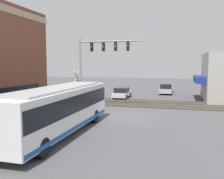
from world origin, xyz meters
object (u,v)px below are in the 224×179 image
parked_car_white (122,93)px  pedestrian_at_crossing (91,99)px  crossing_signal (77,85)px  parked_car_silver (166,89)px  city_bus (59,108)px

parked_car_white → pedestrian_at_crossing: bearing=171.8°
crossing_signal → parked_car_silver: (14.02, -8.55, -1.58)m
parked_car_white → pedestrian_at_crossing: size_ratio=2.25×
crossing_signal → parked_car_silver: size_ratio=0.80×
crossing_signal → pedestrian_at_crossing: (-0.98, -1.93, -1.33)m
city_bus → parked_car_white: city_bus is taller
city_bus → crossing_signal: 10.73m
crossing_signal → parked_car_white: 8.32m
parked_car_white → parked_car_silver: bearing=-39.8°
city_bus → crossing_signal: crossing_signal is taller
crossing_signal → pedestrian_at_crossing: bearing=-116.9°
parked_car_white → pedestrian_at_crossing: (-8.51, 1.22, 0.31)m
crossing_signal → city_bus: bearing=-162.9°
city_bus → parked_car_silver: 24.87m
city_bus → pedestrian_at_crossing: 9.37m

